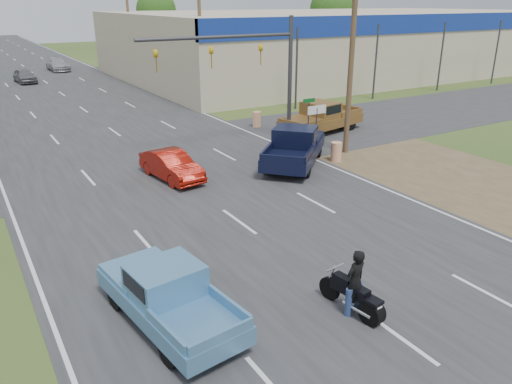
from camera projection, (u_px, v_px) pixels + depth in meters
ground at (398, 337)px, 12.31m from camera, size 200.00×200.00×0.00m
main_road at (62, 94)px, 44.22m from camera, size 15.00×180.00×0.02m
cross_road at (147, 155)px, 26.67m from camera, size 120.00×10.00×0.02m
dirt_verge at (406, 162)px, 25.61m from camera, size 8.00×18.00×0.01m
big_box_store at (342, 41)px, 58.47m from camera, size 50.00×28.10×6.60m
utility_pole_1 at (352, 52)px, 25.37m from camera, size 2.00×0.28×10.00m
utility_pole_2 at (200, 33)px, 39.73m from camera, size 2.00×0.28×10.00m
utility_pole_3 at (129, 24)px, 54.09m from camera, size 2.00×0.28×10.00m
tree_3 at (332, 9)px, 92.56m from camera, size 8.40×8.40×10.40m
tree_5 at (156, 10)px, 100.51m from camera, size 7.98×7.98×9.88m
barrel_0 at (336, 152)px, 25.58m from camera, size 0.56×0.56×1.00m
barrel_1 at (257, 119)px, 32.55m from camera, size 0.56×0.56×1.00m
lane_sign at (317, 117)px, 26.77m from camera, size 1.20×0.08×2.52m
street_name_sign at (308, 116)px, 28.36m from camera, size 0.80×0.08×2.61m
signal_mast at (250, 59)px, 26.97m from camera, size 9.12×0.40×7.00m
red_convertible at (171, 166)px, 22.95m from camera, size 1.87×4.08×1.30m
motorcycle at (355, 298)px, 13.04m from camera, size 0.71×2.15×1.09m
rider at (355, 284)px, 12.94m from camera, size 0.69×0.50×1.75m
blue_pickup at (166, 293)px, 12.67m from camera, size 2.44×5.02×1.60m
navy_pickup at (295, 146)px, 24.97m from camera, size 5.69×5.54×1.90m
brown_pickup at (320, 117)px, 30.98m from camera, size 6.09×3.35×1.91m
distant_car_grey at (25, 76)px, 49.87m from camera, size 2.02×4.27×1.41m
distant_car_silver at (58, 65)px, 58.48m from camera, size 2.17×5.03×1.44m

